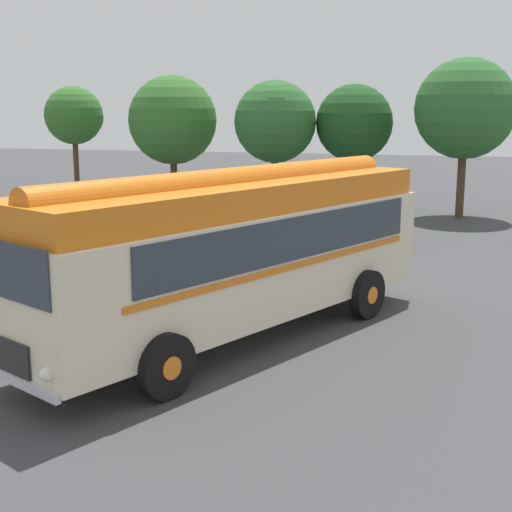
% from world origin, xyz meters
% --- Properties ---
extents(ground_plane, '(120.00, 120.00, 0.00)m').
position_xyz_m(ground_plane, '(0.00, 0.00, 0.00)').
color(ground_plane, '#3D3D3F').
extents(vintage_bus, '(6.56, 10.16, 3.49)m').
position_xyz_m(vintage_bus, '(0.83, 0.48, 1.89)').
color(vintage_bus, beige).
rests_on(vintage_bus, ground).
extents(car_near_left, '(2.42, 4.41, 1.66)m').
position_xyz_m(car_near_left, '(-1.27, 11.65, 0.85)').
color(car_near_left, black).
rests_on(car_near_left, ground).
extents(car_mid_left, '(2.34, 4.38, 1.66)m').
position_xyz_m(car_mid_left, '(1.46, 12.14, 0.85)').
color(car_mid_left, '#144C28').
rests_on(car_mid_left, ground).
extents(tree_far_left, '(2.90, 2.90, 5.71)m').
position_xyz_m(tree_far_left, '(-13.50, 19.75, 4.22)').
color(tree_far_left, '#4C3823').
rests_on(tree_far_left, ground).
extents(tree_left_of_centre, '(4.23, 4.23, 6.17)m').
position_xyz_m(tree_left_of_centre, '(-8.17, 19.39, 4.05)').
color(tree_left_of_centre, '#4C3823').
rests_on(tree_left_of_centre, ground).
extents(tree_centre, '(3.71, 3.71, 5.88)m').
position_xyz_m(tree_centre, '(-2.93, 18.74, 4.11)').
color(tree_centre, '#4C3823').
rests_on(tree_centre, ground).
extents(tree_right_of_centre, '(3.47, 3.47, 5.70)m').
position_xyz_m(tree_right_of_centre, '(0.47, 19.76, 3.95)').
color(tree_right_of_centre, '#4C3823').
rests_on(tree_right_of_centre, ground).
extents(tree_far_right, '(4.22, 4.22, 6.72)m').
position_xyz_m(tree_far_right, '(5.15, 18.81, 4.57)').
color(tree_far_right, '#4C3823').
rests_on(tree_far_right, ground).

